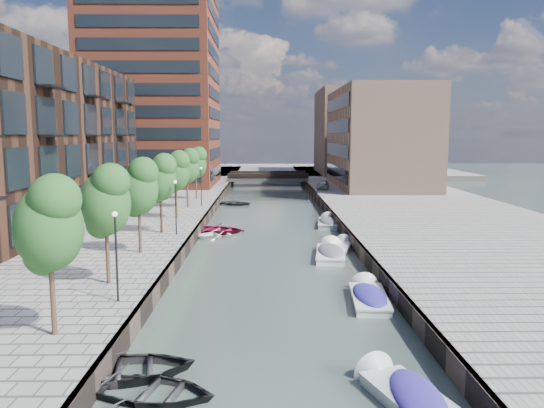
{
  "coord_description": "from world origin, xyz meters",
  "views": [
    {
      "loc": [
        -0.52,
        -15.37,
        8.53
      ],
      "look_at": [
        0.0,
        22.7,
        3.5
      ],
      "focal_mm": 35.0,
      "sensor_mm": 36.0,
      "label": 1
    }
  ],
  "objects_px": {
    "tree_6": "(196,162)",
    "motorboat_4": "(328,223)",
    "tree_0": "(49,222)",
    "motorboat_0": "(409,398)",
    "motorboat_1": "(330,253)",
    "tree_2": "(138,186)",
    "motorboat_2": "(340,248)",
    "sloop_0": "(128,377)",
    "tree_3": "(160,177)",
    "sloop_4": "(235,205)",
    "sloop_3": "(221,237)",
    "tree_1": "(105,199)",
    "motorboat_3": "(368,297)",
    "tree_4": "(175,170)",
    "sloop_2": "(218,233)",
    "car": "(323,185)",
    "tree_5": "(187,166)",
    "bridge": "(268,178)",
    "sloop_1": "(154,397)"
  },
  "relations": [
    {
      "from": "tree_6",
      "to": "motorboat_4",
      "type": "xyz_separation_m",
      "value": [
        13.96,
        -11.99,
        -5.1
      ]
    },
    {
      "from": "tree_0",
      "to": "motorboat_0",
      "type": "height_order",
      "value": "tree_0"
    },
    {
      "from": "tree_6",
      "to": "motorboat_1",
      "type": "distance_m",
      "value": 28.35
    },
    {
      "from": "tree_2",
      "to": "motorboat_2",
      "type": "xyz_separation_m",
      "value": [
        13.6,
        5.35,
        -5.22
      ]
    },
    {
      "from": "sloop_0",
      "to": "tree_3",
      "type": "bearing_deg",
      "value": -4.79
    },
    {
      "from": "tree_3",
      "to": "sloop_4",
      "type": "height_order",
      "value": "tree_3"
    },
    {
      "from": "tree_0",
      "to": "sloop_3",
      "type": "height_order",
      "value": "tree_0"
    },
    {
      "from": "tree_1",
      "to": "motorboat_1",
      "type": "bearing_deg",
      "value": 38.75
    },
    {
      "from": "sloop_4",
      "to": "motorboat_3",
      "type": "height_order",
      "value": "motorboat_3"
    },
    {
      "from": "tree_4",
      "to": "motorboat_2",
      "type": "distance_m",
      "value": 16.94
    },
    {
      "from": "sloop_2",
      "to": "tree_1",
      "type": "bearing_deg",
      "value": -171.44
    },
    {
      "from": "tree_1",
      "to": "sloop_2",
      "type": "distance_m",
      "value": 20.06
    },
    {
      "from": "motorboat_1",
      "to": "car",
      "type": "relative_size",
      "value": 1.54
    },
    {
      "from": "tree_5",
      "to": "motorboat_3",
      "type": "height_order",
      "value": "tree_5"
    },
    {
      "from": "bridge",
      "to": "tree_0",
      "type": "xyz_separation_m",
      "value": [
        -8.5,
        -68.0,
        3.92
      ]
    },
    {
      "from": "sloop_0",
      "to": "motorboat_4",
      "type": "relative_size",
      "value": 0.92
    },
    {
      "from": "motorboat_3",
      "to": "motorboat_1",
      "type": "bearing_deg",
      "value": 94.08
    },
    {
      "from": "tree_3",
      "to": "sloop_2",
      "type": "relative_size",
      "value": 1.19
    },
    {
      "from": "tree_6",
      "to": "motorboat_1",
      "type": "height_order",
      "value": "tree_6"
    },
    {
      "from": "sloop_2",
      "to": "motorboat_3",
      "type": "relative_size",
      "value": 0.98
    },
    {
      "from": "tree_1",
      "to": "motorboat_0",
      "type": "relative_size",
      "value": 1.16
    },
    {
      "from": "motorboat_0",
      "to": "motorboat_4",
      "type": "height_order",
      "value": "motorboat_4"
    },
    {
      "from": "sloop_0",
      "to": "car",
      "type": "xyz_separation_m",
      "value": [
        12.9,
        54.64,
        1.63
      ]
    },
    {
      "from": "bridge",
      "to": "tree_4",
      "type": "height_order",
      "value": "tree_4"
    },
    {
      "from": "motorboat_1",
      "to": "motorboat_3",
      "type": "distance_m",
      "value": 10.12
    },
    {
      "from": "motorboat_0",
      "to": "motorboat_2",
      "type": "distance_m",
      "value": 22.94
    },
    {
      "from": "tree_4",
      "to": "tree_5",
      "type": "bearing_deg",
      "value": 90.0
    },
    {
      "from": "motorboat_3",
      "to": "car",
      "type": "distance_m",
      "value": 46.21
    },
    {
      "from": "tree_3",
      "to": "tree_6",
      "type": "distance_m",
      "value": 21.0
    },
    {
      "from": "tree_4",
      "to": "tree_6",
      "type": "distance_m",
      "value": 14.0
    },
    {
      "from": "tree_0",
      "to": "sloop_1",
      "type": "xyz_separation_m",
      "value": [
        4.35,
        -3.0,
        -5.31
      ]
    },
    {
      "from": "sloop_3",
      "to": "sloop_4",
      "type": "xyz_separation_m",
      "value": [
        -0.02,
        20.27,
        0.0
      ]
    },
    {
      "from": "tree_0",
      "to": "tree_2",
      "type": "xyz_separation_m",
      "value": [
        0.0,
        14.0,
        0.0
      ]
    },
    {
      "from": "tree_6",
      "to": "sloop_3",
      "type": "xyz_separation_m",
      "value": [
        4.32,
        -17.78,
        -5.31
      ]
    },
    {
      "from": "motorboat_4",
      "to": "motorboat_0",
      "type": "bearing_deg",
      "value": -92.38
    },
    {
      "from": "tree_1",
      "to": "motorboat_3",
      "type": "height_order",
      "value": "tree_1"
    },
    {
      "from": "tree_4",
      "to": "car",
      "type": "bearing_deg",
      "value": 57.52
    },
    {
      "from": "tree_1",
      "to": "tree_3",
      "type": "bearing_deg",
      "value": 90.0
    },
    {
      "from": "tree_6",
      "to": "sloop_0",
      "type": "distance_m",
      "value": 43.94
    },
    {
      "from": "sloop_0",
      "to": "motorboat_1",
      "type": "distance_m",
      "value": 20.91
    },
    {
      "from": "tree_3",
      "to": "motorboat_0",
      "type": "bearing_deg",
      "value": -62.9
    },
    {
      "from": "tree_4",
      "to": "car",
      "type": "relative_size",
      "value": 1.61
    },
    {
      "from": "tree_5",
      "to": "motorboat_1",
      "type": "xyz_separation_m",
      "value": [
        12.6,
        -17.88,
        -5.08
      ]
    },
    {
      "from": "motorboat_0",
      "to": "car",
      "type": "relative_size",
      "value": 1.39
    },
    {
      "from": "sloop_2",
      "to": "motorboat_1",
      "type": "relative_size",
      "value": 0.88
    },
    {
      "from": "tree_0",
      "to": "tree_2",
      "type": "distance_m",
      "value": 14.0
    },
    {
      "from": "tree_4",
      "to": "motorboat_3",
      "type": "bearing_deg",
      "value": -57.58
    },
    {
      "from": "tree_5",
      "to": "sloop_1",
      "type": "distance_m",
      "value": 38.61
    },
    {
      "from": "car",
      "to": "sloop_4",
      "type": "bearing_deg",
      "value": -132.56
    },
    {
      "from": "tree_0",
      "to": "sloop_0",
      "type": "xyz_separation_m",
      "value": [
        3.1,
        -1.51,
        -5.31
      ]
    }
  ]
}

